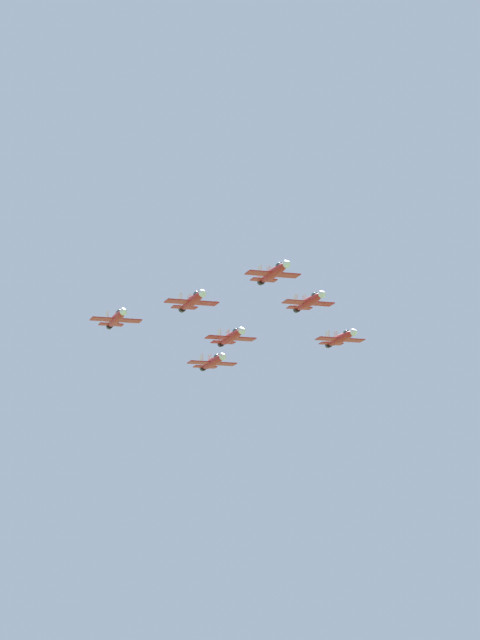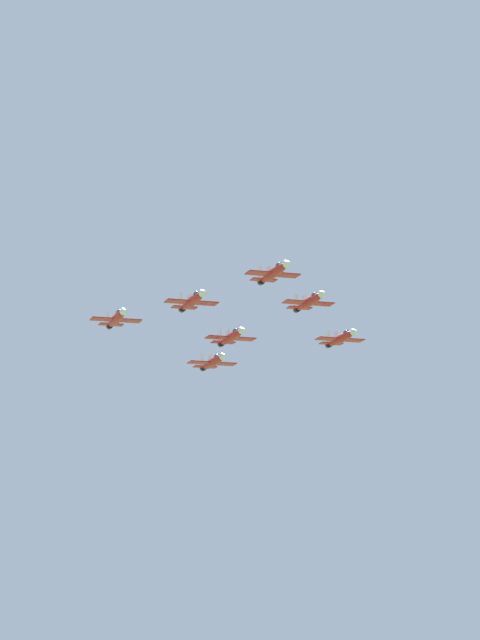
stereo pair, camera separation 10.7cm
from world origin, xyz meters
name	(u,v)px [view 2 (the right image)]	position (x,y,z in m)	size (l,w,h in m)	color
jet_lead	(274,272)	(-29.48, 6.62, 97.21)	(15.37, 10.09, 3.37)	red
jet_left_wingman	(310,301)	(-37.49, 22.35, 95.55)	(15.37, 10.11, 3.38)	red
jet_right_wingman	(193,301)	(-46.29, 1.25, 94.21)	(15.57, 10.23, 3.42)	red
jet_left_outer	(341,338)	(-45.50, 38.08, 91.64)	(15.35, 10.11, 3.38)	red
jet_right_outer	(117,318)	(-63.10, -4.12, 92.91)	(15.29, 10.10, 3.38)	red
jet_slot_rear	(232,337)	(-54.30, 16.98, 90.62)	(15.48, 10.18, 3.40)	red
jet_trailing	(213,362)	(-66.71, 22.16, 87.94)	(15.67, 10.30, 3.44)	red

